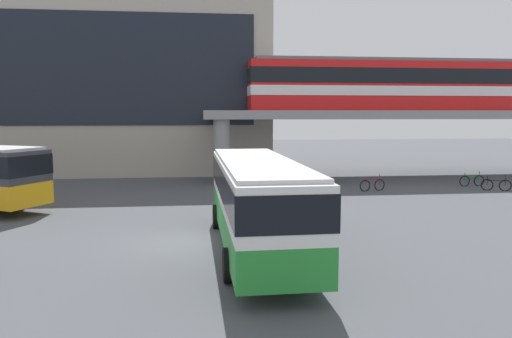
# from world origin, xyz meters

# --- Properties ---
(ground_plane) EXTENTS (120.00, 120.00, 0.00)m
(ground_plane) POSITION_xyz_m (0.00, 10.00, 0.00)
(ground_plane) COLOR #47494F
(station_building) EXTENTS (29.78, 13.38, 14.63)m
(station_building) POSITION_xyz_m (-8.61, 25.45, 7.32)
(station_building) COLOR #B2A899
(station_building) RESTS_ON ground_plane
(elevated_platform) EXTENTS (30.31, 7.42, 5.02)m
(elevated_platform) POSITION_xyz_m (16.11, 17.51, 4.38)
(elevated_platform) COLOR gray
(elevated_platform) RESTS_ON ground_plane
(train) EXTENTS (20.79, 2.96, 3.84)m
(train) POSITION_xyz_m (14.67, 17.51, 6.99)
(train) COLOR red
(train) RESTS_ON elevated_platform
(bus_main) EXTENTS (2.93, 11.09, 3.22)m
(bus_main) POSITION_xyz_m (2.71, -1.41, 1.99)
(bus_main) COLOR #268C33
(bus_main) RESTS_ON ground_plane
(bicycle_orange) EXTENTS (1.72, 0.61, 1.04)m
(bicycle_orange) POSITION_xyz_m (6.96, 13.17, 0.36)
(bicycle_orange) COLOR black
(bicycle_orange) RESTS_ON ground_plane
(bicycle_red) EXTENTS (1.76, 0.46, 1.04)m
(bicycle_red) POSITION_xyz_m (11.39, 10.90, 0.36)
(bicycle_red) COLOR black
(bicycle_red) RESTS_ON ground_plane
(bicycle_brown) EXTENTS (1.77, 0.41, 1.04)m
(bicycle_brown) POSITION_xyz_m (5.97, 11.01, 0.36)
(bicycle_brown) COLOR black
(bicycle_brown) RESTS_ON ground_plane
(bicycle_green) EXTENTS (1.79, 0.16, 1.04)m
(bicycle_green) POSITION_xyz_m (18.68, 12.06, 0.36)
(bicycle_green) COLOR black
(bicycle_green) RESTS_ON ground_plane
(bicycle_black) EXTENTS (1.70, 0.66, 1.04)m
(bicycle_black) POSITION_xyz_m (19.14, 10.11, 0.36)
(bicycle_black) COLOR black
(bicycle_black) RESTS_ON ground_plane
(pedestrian_waiting_near_stop) EXTENTS (0.46, 0.47, 1.83)m
(pedestrian_waiting_near_stop) POSITION_xyz_m (3.01, 9.12, 0.87)
(pedestrian_waiting_near_stop) COLOR #33663F
(pedestrian_waiting_near_stop) RESTS_ON ground_plane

